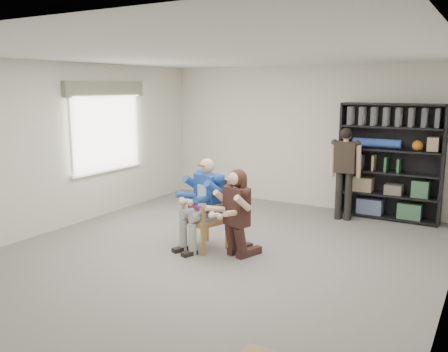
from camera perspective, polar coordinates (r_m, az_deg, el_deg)
The scene contains 8 objects.
room_shell at distance 6.53m, azimuth -1.14°, elevation 2.02°, with size 6.00×7.00×2.80m, color white, non-canonical shape.
floor at distance 6.88m, azimuth -1.09°, elevation -9.59°, with size 6.00×7.00×0.01m, color slate.
window_left at distance 9.10m, azimuth -13.89°, elevation 5.61°, with size 0.16×2.00×1.75m, color white, non-canonical shape.
armchair at distance 7.06m, azimuth -2.33°, elevation -4.58°, with size 0.61×0.59×1.05m, color #A56D3D, non-canonical shape.
seated_man at distance 7.02m, azimuth -2.34°, elevation -3.33°, with size 0.59×0.82×1.37m, color #173F97, non-canonical shape.
kneeling_woman at distance 6.65m, azimuth 1.34°, elevation -4.65°, with size 0.53×0.84×1.25m, color #331C19, non-canonical shape.
bookshelf at distance 9.04m, azimuth 19.33°, elevation 1.59°, with size 1.80×0.38×2.10m, color black, non-canonical shape.
standing_man at distance 8.77m, azimuth 14.29°, elevation 0.20°, with size 0.52×0.29×1.68m, color #2C231C, non-canonical shape.
Camera 1 is at (3.36, -5.51, 2.38)m, focal length 38.00 mm.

